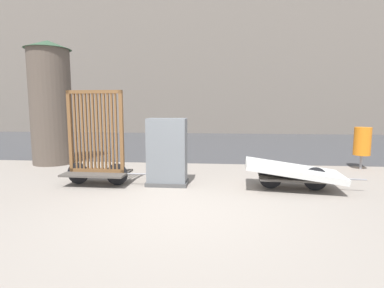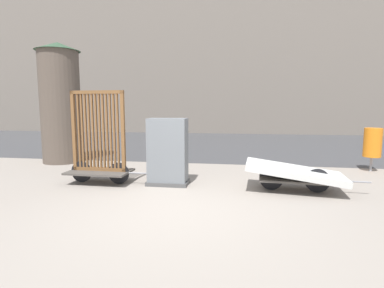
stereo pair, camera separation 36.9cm
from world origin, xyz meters
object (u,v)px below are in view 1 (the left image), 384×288
(advertising_column, at_px, (51,102))
(trash_bin, at_px, (362,141))
(bike_cart_with_bedframe, at_px, (97,151))
(utility_cabinet, at_px, (167,154))
(bike_cart_with_mattress, at_px, (293,172))

(advertising_column, bearing_deg, trash_bin, 0.00)
(bike_cart_with_bedframe, relative_size, utility_cabinet, 1.45)
(utility_cabinet, bearing_deg, trash_bin, 23.27)
(bike_cart_with_bedframe, height_order, trash_bin, bike_cart_with_bedframe)
(advertising_column, bearing_deg, bike_cart_with_bedframe, -44.46)
(bike_cart_with_mattress, height_order, trash_bin, trash_bin)
(bike_cart_with_bedframe, height_order, bike_cart_with_mattress, bike_cart_with_bedframe)
(bike_cart_with_bedframe, height_order, utility_cabinet, bike_cart_with_bedframe)
(bike_cart_with_mattress, bearing_deg, trash_bin, 48.20)
(bike_cart_with_mattress, relative_size, advertising_column, 0.67)
(bike_cart_with_bedframe, xyz_separation_m, utility_cabinet, (1.47, 0.13, -0.05))
(utility_cabinet, bearing_deg, bike_cart_with_bedframe, -175.07)
(bike_cart_with_mattress, bearing_deg, bike_cart_with_bedframe, -175.89)
(bike_cart_with_mattress, xyz_separation_m, trash_bin, (2.27, 2.20, 0.37))
(bike_cart_with_bedframe, xyz_separation_m, advertising_column, (-2.24, 2.20, 1.05))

